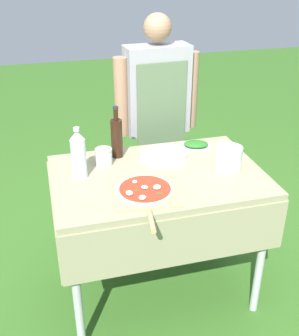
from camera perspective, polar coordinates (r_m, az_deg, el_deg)
The scene contains 10 objects.
ground_plane at distance 2.72m, azimuth 0.99°, elevation -15.90°, with size 12.00×12.00×0.00m, color #386B23.
prep_table at distance 2.29m, azimuth 1.13°, elevation -3.05°, with size 1.13×0.75×0.81m.
person_cook at distance 2.83m, azimuth 1.01°, elevation 7.66°, with size 0.57×0.21×1.53m.
pizza_on_peel at distance 2.05m, azimuth -0.60°, elevation -3.23°, with size 0.35×0.50×0.05m.
oil_bottle at distance 2.38m, azimuth -4.47°, elevation 4.19°, with size 0.06×0.06×0.30m.
water_bottle at distance 2.17m, azimuth -9.60°, elevation 1.85°, with size 0.08×0.08×0.28m.
herb_container at distance 2.53m, azimuth 6.32°, elevation 3.17°, with size 0.20×0.16×0.04m.
mixing_tub at distance 2.29m, azimuth 10.70°, elevation 1.31°, with size 0.14×0.14×0.13m, color silver.
plate_stack at distance 2.40m, azimuth 1.89°, elevation 1.71°, with size 0.27×0.27×0.02m.
sauce_jar at distance 2.33m, azimuth -6.21°, elevation 1.42°, with size 0.09×0.09×0.09m.
Camera 1 is at (-0.55, -1.88, 1.88)m, focal length 45.00 mm.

